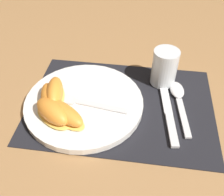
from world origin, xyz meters
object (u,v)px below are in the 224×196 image
(spoon, at_px, (179,97))
(citrus_wedge_3, at_px, (61,112))
(fork, at_px, (79,102))
(juice_glass, at_px, (164,69))
(knife, at_px, (168,109))
(plate, at_px, (84,103))
(citrus_wedge_2, at_px, (53,112))
(citrus_wedge_0, at_px, (55,93))
(citrus_wedge_1, at_px, (50,101))

(spoon, relative_size, citrus_wedge_3, 1.34)
(fork, bearing_deg, spoon, 15.61)
(juice_glass, relative_size, knife, 0.41)
(plate, xyz_separation_m, fork, (-0.01, -0.01, 0.01))
(spoon, bearing_deg, juice_glass, 125.10)
(juice_glass, bearing_deg, fork, -147.81)
(fork, bearing_deg, citrus_wedge_2, -129.05)
(citrus_wedge_0, bearing_deg, citrus_wedge_3, -60.36)
(citrus_wedge_0, height_order, citrus_wedge_3, citrus_wedge_0)
(juice_glass, bearing_deg, spoon, -54.90)
(fork, xyz_separation_m, citrus_wedge_2, (-0.04, -0.05, 0.01))
(citrus_wedge_2, bearing_deg, knife, 16.53)
(citrus_wedge_2, distance_m, citrus_wedge_3, 0.02)
(plate, height_order, citrus_wedge_1, citrus_wedge_1)
(knife, bearing_deg, citrus_wedge_0, -176.14)
(knife, relative_size, citrus_wedge_2, 2.09)
(plate, distance_m, spoon, 0.23)
(citrus_wedge_0, bearing_deg, juice_glass, 25.57)
(citrus_wedge_2, xyz_separation_m, citrus_wedge_3, (0.02, 0.01, -0.00))
(plate, relative_size, citrus_wedge_0, 2.59)
(knife, distance_m, citrus_wedge_3, 0.24)
(fork, xyz_separation_m, citrus_wedge_1, (-0.06, -0.02, 0.01))
(juice_glass, xyz_separation_m, citrus_wedge_1, (-0.25, -0.14, -0.01))
(fork, distance_m, citrus_wedge_0, 0.06)
(knife, distance_m, citrus_wedge_2, 0.26)
(citrus_wedge_3, bearing_deg, spoon, 23.53)
(spoon, xyz_separation_m, citrus_wedge_1, (-0.29, -0.08, 0.03))
(citrus_wedge_1, bearing_deg, citrus_wedge_0, 73.53)
(citrus_wedge_1, relative_size, citrus_wedge_2, 1.16)
(knife, distance_m, citrus_wedge_0, 0.26)
(citrus_wedge_3, bearing_deg, plate, 56.85)
(plate, xyz_separation_m, citrus_wedge_2, (-0.05, -0.06, 0.03))
(knife, bearing_deg, citrus_wedge_1, -172.14)
(knife, bearing_deg, citrus_wedge_3, -163.68)
(spoon, xyz_separation_m, citrus_wedge_3, (-0.25, -0.11, 0.03))
(knife, bearing_deg, citrus_wedge_2, -163.47)
(citrus_wedge_0, height_order, citrus_wedge_2, citrus_wedge_0)
(knife, relative_size, citrus_wedge_3, 1.70)
(spoon, bearing_deg, plate, -165.65)
(citrus_wedge_0, xyz_separation_m, citrus_wedge_3, (0.03, -0.05, -0.00))
(spoon, height_order, citrus_wedge_2, citrus_wedge_2)
(citrus_wedge_1, bearing_deg, knife, 7.86)
(fork, relative_size, citrus_wedge_1, 1.58)
(knife, bearing_deg, juice_glass, 97.47)
(plate, height_order, fork, fork)
(citrus_wedge_1, distance_m, citrus_wedge_3, 0.05)
(citrus_wedge_0, bearing_deg, fork, -2.69)
(fork, xyz_separation_m, citrus_wedge_0, (-0.05, 0.00, 0.02))
(knife, bearing_deg, plate, -176.42)
(plate, height_order, citrus_wedge_0, citrus_wedge_0)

